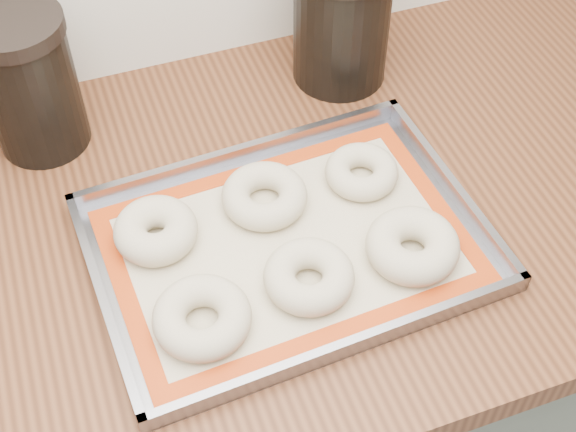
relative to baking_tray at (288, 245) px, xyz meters
name	(u,v)px	position (x,y,z in m)	size (l,w,h in m)	color
cabinet	(246,398)	(-0.05, 0.07, -0.48)	(3.00, 0.65, 0.86)	slate
countertop	(232,228)	(-0.05, 0.07, -0.03)	(3.06, 0.68, 0.04)	brown
baking_tray	(288,245)	(0.00, 0.00, 0.00)	(0.48, 0.35, 0.03)	gray
baking_mat	(288,246)	(0.00, 0.00, 0.00)	(0.43, 0.31, 0.00)	#C6B793
bagel_front_left	(202,317)	(-0.13, -0.08, 0.02)	(0.11, 0.11, 0.04)	#C5B698
bagel_front_mid	(309,277)	(0.00, -0.06, 0.02)	(0.10, 0.10, 0.04)	#C5B698
bagel_front_right	(413,246)	(0.13, -0.06, 0.02)	(0.11, 0.11, 0.04)	#C5B698
bagel_back_left	(156,231)	(-0.15, 0.06, 0.02)	(0.10, 0.10, 0.04)	#C5B698
bagel_back_mid	(264,196)	(-0.01, 0.07, 0.02)	(0.11, 0.11, 0.04)	#C5B698
bagel_back_right	(362,172)	(0.13, 0.07, 0.01)	(0.09, 0.09, 0.03)	#C5B698
canister_mid	(29,83)	(-0.24, 0.29, 0.09)	(0.13, 0.13, 0.19)	black
canister_right	(342,19)	(0.18, 0.28, 0.09)	(0.14, 0.14, 0.19)	black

